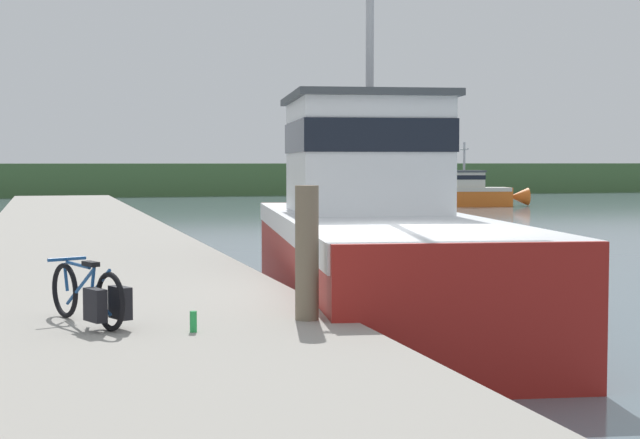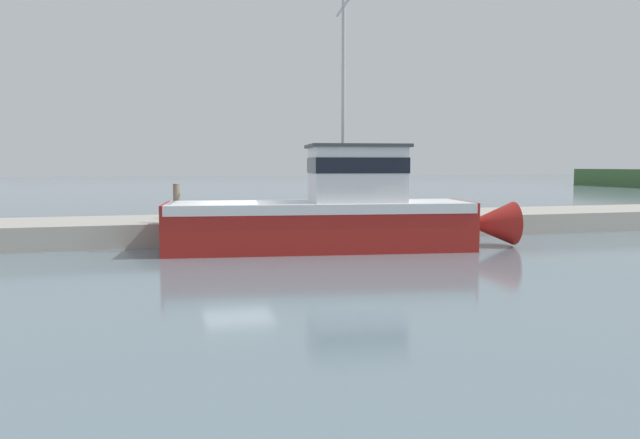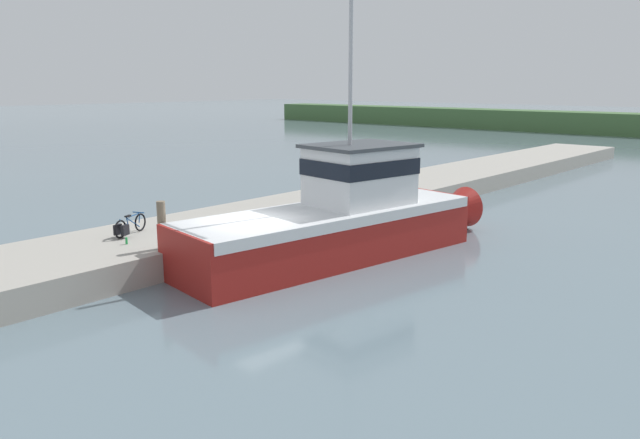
{
  "view_description": "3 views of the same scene",
  "coord_description": "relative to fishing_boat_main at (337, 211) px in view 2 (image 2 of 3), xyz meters",
  "views": [
    {
      "loc": [
        -4.54,
        -12.31,
        2.61
      ],
      "look_at": [
        -0.94,
        0.45,
        1.84
      ],
      "focal_mm": 55.0,
      "sensor_mm": 36.0,
      "label": 1
    },
    {
      "loc": [
        22.31,
        -3.44,
        3.06
      ],
      "look_at": [
        -0.28,
        3.18,
        1.01
      ],
      "focal_mm": 35.0,
      "sensor_mm": 36.0,
      "label": 2
    },
    {
      "loc": [
        13.99,
        -12.63,
        5.82
      ],
      "look_at": [
        0.55,
        2.56,
        1.39
      ],
      "focal_mm": 35.0,
      "sensor_mm": 36.0,
      "label": 3
    }
  ],
  "objects": [
    {
      "name": "ground_plane",
      "position": [
        -0.83,
        -3.49,
        -1.39
      ],
      "size": [
        320.0,
        320.0,
        0.0
      ],
      "primitive_type": "plane",
      "color": "slate"
    },
    {
      "name": "dock_pier",
      "position": [
        -4.48,
        -3.49,
        -0.95
      ],
      "size": [
        4.7,
        80.0,
        0.89
      ],
      "primitive_type": "cube",
      "color": "#A39E93",
      "rests_on": "ground_plane"
    },
    {
      "name": "fishing_boat_main",
      "position": [
        0.0,
        0.0,
        0.0
      ],
      "size": [
        4.7,
        13.13,
        10.28
      ],
      "rotation": [
        0.0,
        0.0,
        -0.15
      ],
      "color": "maroon",
      "rests_on": "ground_plane"
    },
    {
      "name": "bicycle_touring",
      "position": [
        -4.89,
        -5.33,
        -0.19
      ],
      "size": [
        0.84,
        1.6,
        0.68
      ],
      "rotation": [
        0.0,
        0.0,
        0.4
      ],
      "color": "black",
      "rests_on": "dock_pier"
    },
    {
      "name": "mooring_post",
      "position": [
        -2.62,
        -5.52,
        0.23
      ],
      "size": [
        0.26,
        0.26,
        1.47
      ],
      "primitive_type": "cylinder",
      "color": "#756651",
      "rests_on": "dock_pier"
    },
    {
      "name": "water_bottle_by_bike",
      "position": [
        -3.94,
        -5.97,
        -0.4
      ],
      "size": [
        0.07,
        0.07,
        0.21
      ],
      "primitive_type": "cylinder",
      "color": "green",
      "rests_on": "dock_pier"
    }
  ]
}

